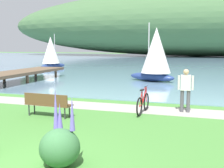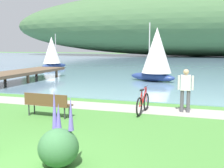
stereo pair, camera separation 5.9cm
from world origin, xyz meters
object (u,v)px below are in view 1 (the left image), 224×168
person_at_shoreline (186,88)px  sailboat_nearest_to_shore (156,54)px  bicycle_leaning_near_bench (143,103)px  park_bench_near_camera (48,103)px  sailboat_mid_bay (51,52)px

person_at_shoreline → sailboat_nearest_to_shore: sailboat_nearest_to_shore is taller
bicycle_leaning_near_bench → person_at_shoreline: 1.77m
sailboat_nearest_to_shore → bicycle_leaning_near_bench: bearing=-83.4°
person_at_shoreline → bicycle_leaning_near_bench: bearing=-157.2°
sailboat_nearest_to_shore → park_bench_near_camera: bearing=-100.3°
park_bench_near_camera → sailboat_mid_bay: size_ratio=0.46×
bicycle_leaning_near_bench → sailboat_mid_bay: 23.37m
bicycle_leaning_near_bench → sailboat_mid_bay: bearing=128.4°
sailboat_mid_bay → park_bench_near_camera: bearing=-60.5°
sailboat_mid_bay → person_at_shoreline: bearing=-47.7°
bicycle_leaning_near_bench → park_bench_near_camera: bearing=-153.1°
park_bench_near_camera → person_at_shoreline: size_ratio=1.06×
park_bench_near_camera → sailboat_nearest_to_shore: size_ratio=0.43×
park_bench_near_camera → person_at_shoreline: bearing=25.6°
sailboat_nearest_to_shore → sailboat_mid_bay: size_ratio=1.08×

